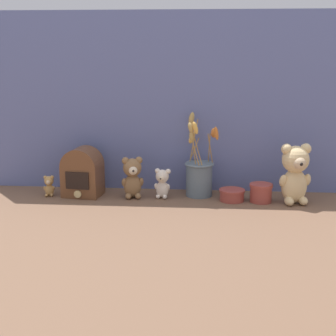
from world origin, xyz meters
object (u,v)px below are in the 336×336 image
(decorative_tin_tall, at_px, (261,193))
(teddy_bear_large, at_px, (295,173))
(teddy_bear_small, at_px, (162,183))
(decorative_tin_short, at_px, (232,195))
(teddy_bear_medium, at_px, (132,177))
(teddy_bear_tiny, at_px, (49,185))
(flower_vase, at_px, (199,174))
(vintage_radio, at_px, (82,173))

(decorative_tin_tall, bearing_deg, teddy_bear_large, -4.47)
(teddy_bear_small, distance_m, decorative_tin_tall, 0.40)
(teddy_bear_small, distance_m, decorative_tin_short, 0.29)
(teddy_bear_large, relative_size, decorative_tin_short, 2.33)
(teddy_bear_medium, xyz_separation_m, teddy_bear_small, (0.12, 0.01, -0.03))
(teddy_bear_tiny, relative_size, decorative_tin_short, 0.85)
(teddy_bear_large, distance_m, decorative_tin_short, 0.27)
(teddy_bear_small, xyz_separation_m, flower_vase, (0.15, 0.05, 0.03))
(teddy_bear_medium, distance_m, decorative_tin_tall, 0.53)
(teddy_bear_small, xyz_separation_m, teddy_bear_tiny, (-0.48, -0.01, -0.02))
(teddy_bear_tiny, relative_size, decorative_tin_tall, 0.95)
(teddy_bear_large, xyz_separation_m, flower_vase, (-0.38, 0.08, -0.03))
(decorative_tin_tall, height_order, decorative_tin_short, decorative_tin_tall)
(teddy_bear_medium, xyz_separation_m, decorative_tin_short, (0.41, -0.01, -0.07))
(teddy_bear_small, bearing_deg, vintage_radio, 178.67)
(teddy_bear_large, distance_m, flower_vase, 0.39)
(teddy_bear_medium, distance_m, vintage_radio, 0.21)
(teddy_bear_small, bearing_deg, teddy_bear_medium, -176.83)
(teddy_bear_large, bearing_deg, teddy_bear_small, 176.37)
(teddy_bear_large, height_order, teddy_bear_medium, teddy_bear_large)
(decorative_tin_short, bearing_deg, decorative_tin_tall, -2.75)
(teddy_bear_small, bearing_deg, teddy_bear_large, -3.63)
(teddy_bear_large, height_order, teddy_bear_small, teddy_bear_large)
(teddy_bear_small, bearing_deg, decorative_tin_short, -3.61)
(flower_vase, distance_m, decorative_tin_tall, 0.27)
(teddy_bear_small, distance_m, flower_vase, 0.16)
(teddy_bear_small, bearing_deg, flower_vase, 16.80)
(teddy_bear_tiny, xyz_separation_m, decorative_tin_tall, (0.88, -0.01, -0.01))
(teddy_bear_large, relative_size, flower_vase, 0.70)
(decorative_tin_short, bearing_deg, teddy_bear_small, 176.39)
(teddy_bear_tiny, distance_m, decorative_tin_tall, 0.88)
(teddy_bear_tiny, distance_m, flower_vase, 0.63)
(teddy_bear_small, height_order, teddy_bear_tiny, teddy_bear_small)
(teddy_bear_small, distance_m, teddy_bear_tiny, 0.48)
(teddy_bear_large, relative_size, vintage_radio, 1.18)
(teddy_bear_tiny, relative_size, vintage_radio, 0.43)
(decorative_tin_tall, bearing_deg, vintage_radio, 177.56)
(decorative_tin_tall, bearing_deg, teddy_bear_tiny, 179.11)
(teddy_bear_medium, relative_size, teddy_bear_tiny, 1.96)
(teddy_bear_large, height_order, decorative_tin_short, teddy_bear_large)
(teddy_bear_medium, xyz_separation_m, vintage_radio, (-0.21, 0.01, 0.01))
(vintage_radio, bearing_deg, teddy_bear_small, -1.33)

